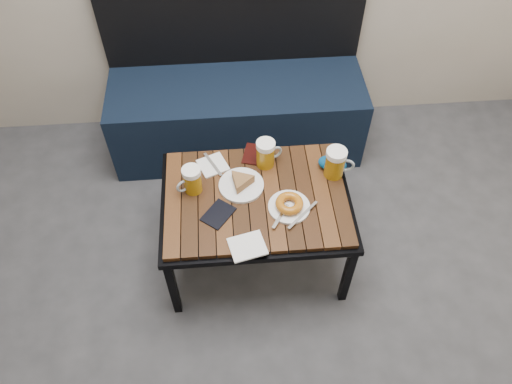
{
  "coord_description": "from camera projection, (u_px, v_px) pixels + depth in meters",
  "views": [
    {
      "loc": [
        -0.2,
        -0.4,
        2.19
      ],
      "look_at": [
        -0.09,
        0.95,
        0.5
      ],
      "focal_mm": 35.0,
      "sensor_mm": 36.0,
      "label": 1
    }
  ],
  "objects": [
    {
      "name": "beer_mug_left",
      "position": [
        192.0,
        180.0,
        2.16
      ],
      "size": [
        0.13,
        0.11,
        0.13
      ],
      "rotation": [
        0.0,
        0.0,
        3.65
      ],
      "color": "#9A6A0C",
      "rests_on": "cafe_table"
    },
    {
      "name": "cafe_table",
      "position": [
        256.0,
        202.0,
        2.22
      ],
      "size": [
        0.84,
        0.62,
        0.47
      ],
      "color": "black",
      "rests_on": "ground"
    },
    {
      "name": "knit_pouch",
      "position": [
        332.0,
        164.0,
        2.27
      ],
      "size": [
        0.15,
        0.13,
        0.06
      ],
      "primitive_type": "ellipsoid",
      "rotation": [
        0.0,
        0.0,
        -0.4
      ],
      "color": "navy",
      "rests_on": "cafe_table"
    },
    {
      "name": "plate_bagel",
      "position": [
        289.0,
        205.0,
        2.13
      ],
      "size": [
        0.22,
        0.21,
        0.05
      ],
      "color": "white",
      "rests_on": "cafe_table"
    },
    {
      "name": "passport_burgundy",
      "position": [
        254.0,
        154.0,
        2.34
      ],
      "size": [
        0.13,
        0.15,
        0.01
      ],
      "primitive_type": "cube",
      "rotation": [
        0.0,
        0.0,
        -0.27
      ],
      "color": "black",
      "rests_on": "cafe_table"
    },
    {
      "name": "plate_pie",
      "position": [
        241.0,
        183.0,
        2.21
      ],
      "size": [
        0.2,
        0.2,
        0.06
      ],
      "color": "white",
      "rests_on": "cafe_table"
    },
    {
      "name": "napkin_left",
      "position": [
        213.0,
        165.0,
        2.3
      ],
      "size": [
        0.16,
        0.16,
        0.01
      ],
      "rotation": [
        0.0,
        0.0,
        0.38
      ],
      "color": "white",
      "rests_on": "cafe_table"
    },
    {
      "name": "beer_mug_centre",
      "position": [
        266.0,
        153.0,
        2.25
      ],
      "size": [
        0.13,
        0.1,
        0.14
      ],
      "rotation": [
        0.0,
        0.0,
        0.34
      ],
      "color": "#9A6A0C",
      "rests_on": "cafe_table"
    },
    {
      "name": "napkin_right",
      "position": [
        247.0,
        246.0,
        2.02
      ],
      "size": [
        0.17,
        0.15,
        0.01
      ],
      "rotation": [
        0.0,
        0.0,
        0.23
      ],
      "color": "white",
      "rests_on": "cafe_table"
    },
    {
      "name": "bench",
      "position": [
        237.0,
        107.0,
        2.85
      ],
      "size": [
        1.4,
        0.5,
        0.95
      ],
      "color": "black",
      "rests_on": "ground"
    },
    {
      "name": "beer_mug_right",
      "position": [
        336.0,
        163.0,
        2.21
      ],
      "size": [
        0.14,
        0.1,
        0.15
      ],
      "rotation": [
        0.0,
        0.0,
        -0.15
      ],
      "color": "#9A6A0C",
      "rests_on": "cafe_table"
    },
    {
      "name": "passport_navy",
      "position": [
        218.0,
        214.0,
        2.12
      ],
      "size": [
        0.16,
        0.17,
        0.01
      ],
      "primitive_type": "cube",
      "rotation": [
        0.0,
        0.0,
        -0.67
      ],
      "color": "black",
      "rests_on": "cafe_table"
    }
  ]
}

